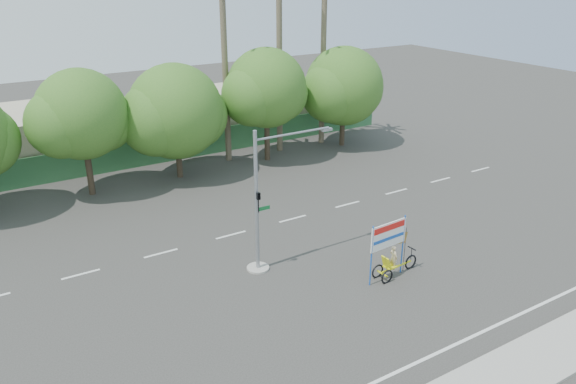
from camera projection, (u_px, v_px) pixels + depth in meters
ground at (349, 292)px, 25.44m from camera, size 120.00×120.00×0.00m
fence at (175, 148)px, 42.00m from camera, size 38.00×0.08×2.00m
building_left at (19, 140)px, 40.32m from camera, size 12.00×8.00×4.00m
building_right at (242, 111)px, 49.12m from camera, size 14.00×8.00×3.60m
tree_left at (81, 118)px, 34.28m from camera, size 6.66×5.60×8.07m
tree_center at (175, 114)px, 37.41m from camera, size 7.62×6.40×7.85m
tree_right at (266, 91)px, 40.52m from camera, size 6.90×5.80×8.36m
tree_far_right at (343, 89)px, 44.13m from camera, size 7.38×6.20×7.94m
palm_tall at (279, 13)px, 40.70m from camera, size 3.73×3.79×17.45m
palm_mid at (324, 25)px, 43.05m from camera, size 3.73×3.79×15.45m
palm_short at (224, 40)px, 39.13m from camera, size 3.73×3.79×14.45m
traffic_signal at (263, 213)px, 26.41m from camera, size 4.72×1.10×7.00m
trike_billboard at (392, 254)px, 26.25m from camera, size 3.12×0.76×3.07m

